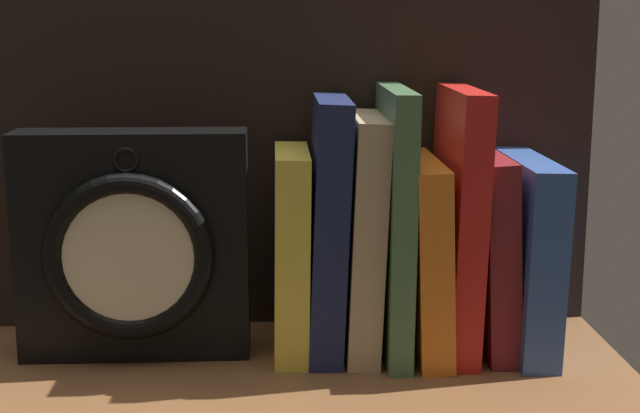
{
  "coord_description": "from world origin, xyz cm",
  "views": [
    {
      "loc": [
        -1.04,
        -82.69,
        32.33
      ],
      "look_at": [
        3.35,
        3.64,
        14.23
      ],
      "focal_mm": 52.3,
      "sensor_mm": 36.0,
      "label": 1
    }
  ],
  "objects_px": {
    "book_navy_bierce": "(328,227)",
    "book_red_requiem": "(458,221)",
    "book_maroon_dawkins": "(489,252)",
    "book_blue_modern": "(525,254)",
    "book_yellow_seinlanguage": "(291,252)",
    "book_tan_shortstories": "(363,235)",
    "book_orange_pandolfini": "(424,255)",
    "book_green_romantic": "(394,221)",
    "framed_clock": "(133,246)"
  },
  "relations": [
    {
      "from": "book_maroon_dawkins",
      "to": "framed_clock",
      "type": "bearing_deg",
      "value": -178.7
    },
    {
      "from": "book_green_romantic",
      "to": "book_maroon_dawkins",
      "type": "xyz_separation_m",
      "value": [
        0.09,
        0.0,
        -0.03
      ]
    },
    {
      "from": "book_green_romantic",
      "to": "book_maroon_dawkins",
      "type": "bearing_deg",
      "value": 0.0
    },
    {
      "from": "book_green_romantic",
      "to": "book_red_requiem",
      "type": "xyz_separation_m",
      "value": [
        0.06,
        0.0,
        -0.0
      ]
    },
    {
      "from": "book_orange_pandolfini",
      "to": "book_red_requiem",
      "type": "height_order",
      "value": "book_red_requiem"
    },
    {
      "from": "book_tan_shortstories",
      "to": "book_orange_pandolfini",
      "type": "height_order",
      "value": "book_tan_shortstories"
    },
    {
      "from": "book_green_romantic",
      "to": "book_tan_shortstories",
      "type": "bearing_deg",
      "value": 180.0
    },
    {
      "from": "book_yellow_seinlanguage",
      "to": "book_blue_modern",
      "type": "height_order",
      "value": "book_yellow_seinlanguage"
    },
    {
      "from": "book_yellow_seinlanguage",
      "to": "book_blue_modern",
      "type": "distance_m",
      "value": 0.23
    },
    {
      "from": "book_orange_pandolfini",
      "to": "book_navy_bierce",
      "type": "bearing_deg",
      "value": 180.0
    },
    {
      "from": "book_maroon_dawkins",
      "to": "book_yellow_seinlanguage",
      "type": "bearing_deg",
      "value": 180.0
    },
    {
      "from": "book_navy_bierce",
      "to": "book_blue_modern",
      "type": "xyz_separation_m",
      "value": [
        0.19,
        0.0,
        -0.03
      ]
    },
    {
      "from": "book_tan_shortstories",
      "to": "book_green_romantic",
      "type": "height_order",
      "value": "book_green_romantic"
    },
    {
      "from": "book_blue_modern",
      "to": "framed_clock",
      "type": "distance_m",
      "value": 0.38
    },
    {
      "from": "book_orange_pandolfini",
      "to": "book_blue_modern",
      "type": "bearing_deg",
      "value": 0.0
    },
    {
      "from": "book_green_romantic",
      "to": "book_red_requiem",
      "type": "distance_m",
      "value": 0.06
    },
    {
      "from": "book_green_romantic",
      "to": "book_blue_modern",
      "type": "bearing_deg",
      "value": 0.0
    },
    {
      "from": "framed_clock",
      "to": "book_green_romantic",
      "type": "bearing_deg",
      "value": 1.79
    },
    {
      "from": "book_red_requiem",
      "to": "book_orange_pandolfini",
      "type": "bearing_deg",
      "value": 180.0
    },
    {
      "from": "book_blue_modern",
      "to": "book_yellow_seinlanguage",
      "type": "bearing_deg",
      "value": 180.0
    },
    {
      "from": "book_green_romantic",
      "to": "book_orange_pandolfini",
      "type": "distance_m",
      "value": 0.05
    },
    {
      "from": "book_yellow_seinlanguage",
      "to": "book_blue_modern",
      "type": "relative_size",
      "value": 1.05
    },
    {
      "from": "book_navy_bierce",
      "to": "book_blue_modern",
      "type": "height_order",
      "value": "book_navy_bierce"
    },
    {
      "from": "book_red_requiem",
      "to": "book_maroon_dawkins",
      "type": "height_order",
      "value": "book_red_requiem"
    },
    {
      "from": "book_yellow_seinlanguage",
      "to": "book_navy_bierce",
      "type": "bearing_deg",
      "value": 0.0
    },
    {
      "from": "book_yellow_seinlanguage",
      "to": "book_red_requiem",
      "type": "xyz_separation_m",
      "value": [
        0.16,
        0.0,
        0.03
      ]
    },
    {
      "from": "book_navy_bierce",
      "to": "book_red_requiem",
      "type": "relative_size",
      "value": 0.97
    },
    {
      "from": "book_yellow_seinlanguage",
      "to": "book_green_romantic",
      "type": "relative_size",
      "value": 0.77
    },
    {
      "from": "book_orange_pandolfini",
      "to": "book_blue_modern",
      "type": "relative_size",
      "value": 1.0
    },
    {
      "from": "book_navy_bierce",
      "to": "book_red_requiem",
      "type": "xyz_separation_m",
      "value": [
        0.13,
        0.0,
        0.0
      ]
    },
    {
      "from": "book_red_requiem",
      "to": "book_navy_bierce",
      "type": "bearing_deg",
      "value": 180.0
    },
    {
      "from": "book_maroon_dawkins",
      "to": "book_orange_pandolfini",
      "type": "bearing_deg",
      "value": 180.0
    },
    {
      "from": "book_tan_shortstories",
      "to": "book_yellow_seinlanguage",
      "type": "bearing_deg",
      "value": 180.0
    },
    {
      "from": "book_green_romantic",
      "to": "book_blue_modern",
      "type": "distance_m",
      "value": 0.13
    },
    {
      "from": "book_maroon_dawkins",
      "to": "framed_clock",
      "type": "xyz_separation_m",
      "value": [
        -0.34,
        -0.01,
        0.01
      ]
    },
    {
      "from": "book_navy_bierce",
      "to": "book_green_romantic",
      "type": "xyz_separation_m",
      "value": [
        0.06,
        0.0,
        0.0
      ]
    },
    {
      "from": "framed_clock",
      "to": "book_blue_modern",
      "type": "bearing_deg",
      "value": 1.18
    },
    {
      "from": "book_orange_pandolfini",
      "to": "book_maroon_dawkins",
      "type": "relative_size",
      "value": 0.98
    },
    {
      "from": "book_green_romantic",
      "to": "book_yellow_seinlanguage",
      "type": "bearing_deg",
      "value": 180.0
    },
    {
      "from": "book_yellow_seinlanguage",
      "to": "book_tan_shortstories",
      "type": "bearing_deg",
      "value": 0.0
    },
    {
      "from": "book_maroon_dawkins",
      "to": "book_blue_modern",
      "type": "distance_m",
      "value": 0.04
    },
    {
      "from": "book_green_romantic",
      "to": "book_maroon_dawkins",
      "type": "height_order",
      "value": "book_green_romantic"
    },
    {
      "from": "book_maroon_dawkins",
      "to": "book_tan_shortstories",
      "type": "bearing_deg",
      "value": 180.0
    },
    {
      "from": "book_tan_shortstories",
      "to": "book_red_requiem",
      "type": "distance_m",
      "value": 0.09
    },
    {
      "from": "book_orange_pandolfini",
      "to": "book_maroon_dawkins",
      "type": "xyz_separation_m",
      "value": [
        0.06,
        0.0,
        0.0
      ]
    },
    {
      "from": "book_navy_bierce",
      "to": "framed_clock",
      "type": "height_order",
      "value": "book_navy_bierce"
    },
    {
      "from": "book_red_requiem",
      "to": "book_maroon_dawkins",
      "type": "xyz_separation_m",
      "value": [
        0.03,
        0.0,
        -0.03
      ]
    },
    {
      "from": "book_red_requiem",
      "to": "book_tan_shortstories",
      "type": "bearing_deg",
      "value": 180.0
    },
    {
      "from": "book_red_requiem",
      "to": "framed_clock",
      "type": "relative_size",
      "value": 1.17
    },
    {
      "from": "book_navy_bierce",
      "to": "book_red_requiem",
      "type": "bearing_deg",
      "value": 0.0
    }
  ]
}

